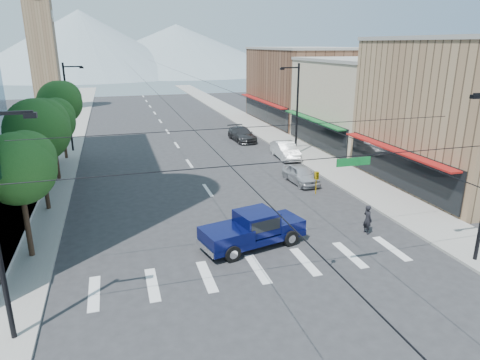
{
  "coord_description": "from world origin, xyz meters",
  "views": [
    {
      "loc": [
        -6.47,
        -16.49,
        10.76
      ],
      "look_at": [
        0.45,
        6.77,
        3.0
      ],
      "focal_mm": 32.0,
      "sensor_mm": 36.0,
      "label": 1
    }
  ],
  "objects_px": {
    "pickup_truck": "(253,229)",
    "parked_car_mid": "(285,150)",
    "parked_car_near": "(301,174)",
    "parked_car_far": "(242,134)",
    "pedestrian": "(368,219)"
  },
  "relations": [
    {
      "from": "pedestrian",
      "to": "parked_car_mid",
      "type": "bearing_deg",
      "value": -13.0
    },
    {
      "from": "pickup_truck",
      "to": "parked_car_mid",
      "type": "relative_size",
      "value": 1.27
    },
    {
      "from": "parked_car_near",
      "to": "parked_car_far",
      "type": "height_order",
      "value": "parked_car_far"
    },
    {
      "from": "parked_car_near",
      "to": "parked_car_far",
      "type": "bearing_deg",
      "value": 86.48
    },
    {
      "from": "pedestrian",
      "to": "parked_car_mid",
      "type": "relative_size",
      "value": 0.36
    },
    {
      "from": "parked_car_mid",
      "to": "parked_car_far",
      "type": "relative_size",
      "value": 0.92
    },
    {
      "from": "parked_car_near",
      "to": "parked_car_far",
      "type": "relative_size",
      "value": 0.8
    },
    {
      "from": "pickup_truck",
      "to": "pedestrian",
      "type": "xyz_separation_m",
      "value": [
        7.03,
        -0.33,
        -0.16
      ]
    },
    {
      "from": "pickup_truck",
      "to": "parked_car_mid",
      "type": "distance_m",
      "value": 19.49
    },
    {
      "from": "pickup_truck",
      "to": "parked_car_mid",
      "type": "bearing_deg",
      "value": 49.06
    },
    {
      "from": "pickup_truck",
      "to": "pedestrian",
      "type": "height_order",
      "value": "pickup_truck"
    },
    {
      "from": "pickup_truck",
      "to": "parked_car_mid",
      "type": "height_order",
      "value": "pickup_truck"
    },
    {
      "from": "pedestrian",
      "to": "parked_car_near",
      "type": "bearing_deg",
      "value": -7.72
    },
    {
      "from": "pedestrian",
      "to": "parked_car_mid",
      "type": "xyz_separation_m",
      "value": [
        2.02,
        17.59,
        -0.07
      ]
    },
    {
      "from": "parked_car_near",
      "to": "pedestrian",
      "type": "bearing_deg",
      "value": -94.81
    }
  ]
}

